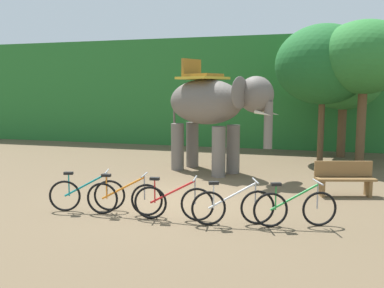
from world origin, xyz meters
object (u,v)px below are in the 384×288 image
at_px(tree_center_left, 323,65).
at_px(bike_orange, 124,198).
at_px(bike_white, 233,206).
at_px(elephant, 213,106).
at_px(bike_green, 295,208).
at_px(wooden_bench, 344,177).
at_px(bike_teal, 87,194).
at_px(tree_right, 364,58).
at_px(bike_red, 173,202).
at_px(tree_far_right, 344,81).

height_order(tree_center_left, bike_orange, tree_center_left).
bearing_deg(bike_white, elephant, 107.78).
bearing_deg(bike_green, tree_center_left, 86.00).
bearing_deg(wooden_bench, bike_teal, -151.02).
relative_size(tree_right, bike_orange, 3.05).
xyz_separation_m(tree_right, bike_white, (-3.15, -7.94, -3.48)).
xyz_separation_m(bike_orange, bike_red, (1.15, -0.04, 0.00)).
relative_size(tree_far_right, bike_white, 2.64).
bearing_deg(bike_orange, bike_teal, 177.34).
xyz_separation_m(tree_center_left, tree_far_right, (0.84, 1.48, -0.59)).
relative_size(tree_right, bike_teal, 3.17).
bearing_deg(tree_far_right, bike_white, -104.70).
distance_m(bike_teal, bike_orange, 0.94).
relative_size(bike_green, wooden_bench, 1.04).
height_order(tree_center_left, tree_right, tree_center_left).
height_order(tree_far_right, bike_teal, tree_far_right).
relative_size(tree_center_left, elephant, 1.25).
relative_size(bike_teal, wooden_bench, 1.05).
relative_size(tree_center_left, bike_orange, 3.06).
bearing_deg(tree_far_right, tree_center_left, -119.74).
bearing_deg(bike_green, bike_white, -168.91).
height_order(elephant, bike_red, elephant).
bearing_deg(tree_center_left, bike_white, -101.81).
bearing_deg(tree_center_left, tree_far_right, 60.26).
bearing_deg(bike_green, bike_teal, -177.77).
bearing_deg(bike_white, bike_orange, 179.63).
bearing_deg(tree_center_left, wooden_bench, -84.27).
bearing_deg(tree_right, tree_center_left, 155.72).
xyz_separation_m(tree_far_right, wooden_bench, (-0.31, -6.82, -2.62)).
distance_m(elephant, bike_red, 5.61).
relative_size(tree_far_right, bike_teal, 2.62).
distance_m(bike_orange, wooden_bench, 5.71).
distance_m(bike_white, bike_green, 1.23).
relative_size(tree_right, bike_white, 3.19).
height_order(tree_far_right, bike_orange, tree_far_right).
distance_m(bike_orange, bike_green, 3.62).
bearing_deg(bike_orange, tree_center_left, 63.81).
distance_m(tree_far_right, bike_green, 10.26).
bearing_deg(tree_right, bike_white, -111.65).
bearing_deg(bike_orange, wooden_bench, 33.94).
xyz_separation_m(tree_right, bike_red, (-4.41, -7.96, -3.48)).
bearing_deg(tree_right, wooden_bench, -99.89).
height_order(tree_center_left, bike_green, tree_center_left).
xyz_separation_m(bike_white, bike_green, (1.21, 0.24, 0.00)).
height_order(elephant, bike_white, elephant).
bearing_deg(tree_right, bike_orange, -125.07).
relative_size(tree_right, elephant, 1.25).
distance_m(tree_center_left, tree_far_right, 1.80).
bearing_deg(bike_white, wooden_bench, 54.02).
bearing_deg(tree_center_left, bike_teal, -121.18).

